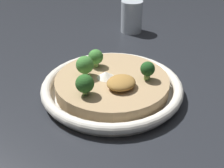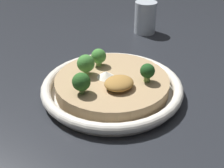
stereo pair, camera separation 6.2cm
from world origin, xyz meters
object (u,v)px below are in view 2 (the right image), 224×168
broccoli_back_left (86,64)px  risotto_bowl (112,86)px  broccoli_back (99,56)px  broccoli_front (147,71)px  broccoli_front_left (81,82)px  drinking_glass (145,18)px

broccoli_back_left → risotto_bowl: bearing=-54.5°
broccoli_back → broccoli_front: size_ratio=1.00×
broccoli_front_left → broccoli_back: bearing=37.2°
risotto_bowl → broccoli_back_left: bearing=125.5°
broccoli_front_left → broccoli_front: bearing=-20.7°
broccoli_back → drinking_glass: bearing=27.0°
risotto_bowl → broccoli_back_left: 0.08m
risotto_bowl → broccoli_front: size_ratio=7.51×
drinking_glass → broccoli_front: bearing=-134.1°
broccoli_front_left → broccoli_front: 0.14m
broccoli_front_left → drinking_glass: drinking_glass is taller
broccoli_back → broccoli_back_left: size_ratio=0.89×
broccoli_front_left → broccoli_front: size_ratio=1.07×
broccoli_back_left → drinking_glass: size_ratio=0.46×
drinking_glass → broccoli_front_left: bearing=-150.4°
drinking_glass → broccoli_back: bearing=-153.0°
broccoli_front → drinking_glass: drinking_glass is taller
broccoli_back_left → broccoli_front: bearing=-52.1°
risotto_bowl → broccoli_front: 0.09m
broccoli_front_left → broccoli_back_left: (0.05, 0.06, 0.00)m
risotto_bowl → broccoli_back: bearing=78.9°
broccoli_front_left → broccoli_front: broccoli_front_left is taller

